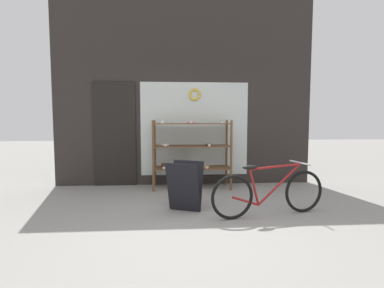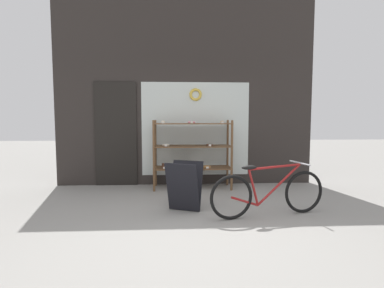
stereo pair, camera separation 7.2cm
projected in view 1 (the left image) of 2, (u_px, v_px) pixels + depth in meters
name	position (u px, v px, depth m)	size (l,w,h in m)	color
ground_plane	(194.00, 227.00, 3.79)	(30.00, 30.00, 0.00)	gray
storefront_facade	(183.00, 92.00, 6.11)	(5.26, 0.13, 3.91)	#2D2826
display_case	(191.00, 148.00, 5.82)	(1.51, 0.51, 1.33)	brown
bicycle	(269.00, 192.00, 4.19)	(1.71, 0.54, 0.75)	black
sandwich_board	(185.00, 186.00, 4.42)	(0.59, 0.53, 0.72)	black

